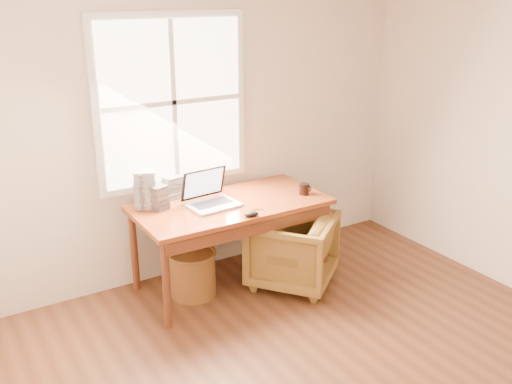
# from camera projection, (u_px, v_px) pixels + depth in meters

# --- Properties ---
(room_shell) EXTENTS (4.04, 4.54, 2.64)m
(room_shell) POSITION_uv_depth(u_px,v_px,m) (368.00, 197.00, 3.19)
(room_shell) COLOR #56311D
(room_shell) RESTS_ON ground
(desk) EXTENTS (1.60, 0.80, 0.04)m
(desk) POSITION_uv_depth(u_px,v_px,m) (231.00, 205.00, 4.72)
(desk) COLOR brown
(desk) RESTS_ON room_shell
(armchair) EXTENTS (0.95, 0.96, 0.63)m
(armchair) POSITION_uv_depth(u_px,v_px,m) (292.00, 250.00, 4.87)
(armchair) COLOR brown
(armchair) RESTS_ON room_shell
(wicker_stool) EXTENTS (0.43, 0.43, 0.38)m
(wicker_stool) POSITION_uv_depth(u_px,v_px,m) (193.00, 274.00, 4.72)
(wicker_stool) COLOR brown
(wicker_stool) RESTS_ON room_shell
(laptop) EXTENTS (0.47, 0.49, 0.32)m
(laptop) POSITION_uv_depth(u_px,v_px,m) (213.00, 188.00, 4.57)
(laptop) COLOR #B9BCC1
(laptop) RESTS_ON desk
(mouse) EXTENTS (0.13, 0.09, 0.04)m
(mouse) POSITION_uv_depth(u_px,v_px,m) (251.00, 214.00, 4.42)
(mouse) COLOR black
(mouse) RESTS_ON desk
(coffee_mug) EXTENTS (0.10, 0.10, 0.10)m
(coffee_mug) POSITION_uv_depth(u_px,v_px,m) (304.00, 189.00, 4.88)
(coffee_mug) COLOR black
(coffee_mug) RESTS_ON desk
(cd_stack_a) EXTENTS (0.20, 0.19, 0.31)m
(cd_stack_a) POSITION_uv_depth(u_px,v_px,m) (146.00, 189.00, 4.55)
(cd_stack_a) COLOR silver
(cd_stack_a) RESTS_ON desk
(cd_stack_b) EXTENTS (0.16, 0.15, 0.20)m
(cd_stack_b) POSITION_uv_depth(u_px,v_px,m) (159.00, 197.00, 4.54)
(cd_stack_b) COLOR #26272B
(cd_stack_b) RESTS_ON desk
(cd_stack_c) EXTENTS (0.15, 0.13, 0.30)m
(cd_stack_c) POSITION_uv_depth(u_px,v_px,m) (145.00, 190.00, 4.55)
(cd_stack_c) COLOR gray
(cd_stack_c) RESTS_ON desk
(cd_stack_d) EXTENTS (0.16, 0.15, 0.19)m
(cd_stack_d) POSITION_uv_depth(u_px,v_px,m) (172.00, 187.00, 4.79)
(cd_stack_d) COLOR #AAAEB6
(cd_stack_d) RESTS_ON desk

